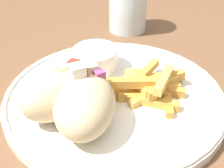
{
  "coord_description": "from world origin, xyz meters",
  "views": [
    {
      "loc": [
        -0.25,
        -0.27,
        1.0
      ],
      "look_at": [
        -0.0,
        -0.02,
        0.76
      ],
      "focal_mm": 50.0,
      "sensor_mm": 36.0,
      "label": 1
    }
  ],
  "objects": [
    {
      "name": "pita_sandwich_far",
      "position": [
        -0.08,
        0.0,
        0.77
      ],
      "size": [
        0.11,
        0.07,
        0.07
      ],
      "rotation": [
        0.0,
        0.0,
        -0.09
      ],
      "color": "beige",
      "rests_on": "plate"
    },
    {
      "name": "plate",
      "position": [
        -0.0,
        -0.02,
        0.73
      ],
      "size": [
        0.31,
        0.31,
        0.02
      ],
      "color": "white",
      "rests_on": "table"
    },
    {
      "name": "water_glass",
      "position": [
        0.2,
        0.15,
        0.77
      ],
      "size": [
        0.08,
        0.08,
        0.1
      ],
      "color": "silver",
      "rests_on": "table"
    },
    {
      "name": "pita_sandwich_near",
      "position": [
        -0.07,
        -0.04,
        0.77
      ],
      "size": [
        0.13,
        0.13,
        0.07
      ],
      "rotation": [
        0.0,
        0.0,
        0.75
      ],
      "color": "beige",
      "rests_on": "plate"
    },
    {
      "name": "table",
      "position": [
        0.0,
        0.0,
        0.66
      ],
      "size": [
        1.38,
        1.38,
        0.72
      ],
      "color": "brown",
      "rests_on": "ground_plane"
    },
    {
      "name": "sauce_ramekin",
      "position": [
        0.03,
        0.06,
        0.76
      ],
      "size": [
        0.07,
        0.07,
        0.04
      ],
      "color": "white",
      "rests_on": "plate"
    },
    {
      "name": "fries_pile",
      "position": [
        0.04,
        -0.05,
        0.75
      ],
      "size": [
        0.12,
        0.1,
        0.03
      ],
      "color": "gold",
      "rests_on": "plate"
    }
  ]
}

